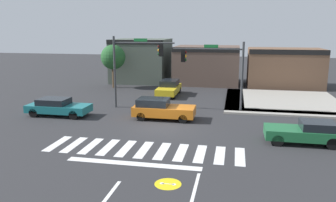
{
  "coord_description": "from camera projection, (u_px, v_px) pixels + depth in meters",
  "views": [
    {
      "loc": [
        4.73,
        -21.45,
        6.52
      ],
      "look_at": [
        0.57,
        -0.59,
        1.93
      ],
      "focal_mm": 36.19,
      "sensor_mm": 36.0,
      "label": 1
    }
  ],
  "objects": [
    {
      "name": "car_yellow",
      "position": [
        169.0,
        88.0,
        33.44
      ],
      "size": [
        1.84,
        4.45,
        1.46
      ],
      "rotation": [
        0.0,
        0.0,
        -1.57
      ],
      "color": "gold",
      "rests_on": "ground_plane"
    },
    {
      "name": "traffic_signal_northeast",
      "position": [
        215.0,
        64.0,
        26.53
      ],
      "size": [
        5.57,
        0.32,
        5.51
      ],
      "rotation": [
        0.0,
        0.0,
        3.14
      ],
      "color": "#383A3D",
      "rests_on": "ground_plane"
    },
    {
      "name": "car_orange",
      "position": [
        161.0,
        109.0,
        24.65
      ],
      "size": [
        4.45,
        1.88,
        1.5
      ],
      "color": "orange",
      "rests_on": "ground_plane"
    },
    {
      "name": "storefront_row",
      "position": [
        203.0,
        64.0,
        40.39
      ],
      "size": [
        24.22,
        6.6,
        5.21
      ],
      "color": "#4C564C",
      "rests_on": "ground_plane"
    },
    {
      "name": "roadside_tree",
      "position": [
        113.0,
        57.0,
        37.18
      ],
      "size": [
        2.71,
        2.71,
        4.75
      ],
      "color": "#4C3823",
      "rests_on": "ground_plane"
    },
    {
      "name": "bike_detector_marking",
      "position": [
        168.0,
        184.0,
        14.45
      ],
      "size": [
        1.16,
        1.16,
        0.01
      ],
      "color": "yellow",
      "rests_on": "ground_plane"
    },
    {
      "name": "traffic_signal_northwest",
      "position": [
        135.0,
        60.0,
        27.35
      ],
      "size": [
        5.09,
        0.32,
        5.89
      ],
      "color": "#383A3D",
      "rests_on": "ground_plane"
    },
    {
      "name": "crosswalk_near",
      "position": [
        144.0,
        150.0,
        18.53
      ],
      "size": [
        10.83,
        2.64,
        0.01
      ],
      "color": "silver",
      "rests_on": "ground_plane"
    },
    {
      "name": "ground_plane",
      "position": [
        161.0,
        127.0,
        22.84
      ],
      "size": [
        120.0,
        120.0,
        0.0
      ],
      "primitive_type": "plane",
      "color": "#2B2B2D"
    },
    {
      "name": "car_green",
      "position": [
        306.0,
        132.0,
        19.4
      ],
      "size": [
        4.21,
        1.8,
        1.34
      ],
      "rotation": [
        0.0,
        0.0,
        3.14
      ],
      "color": "#1E6638",
      "rests_on": "ground_plane"
    },
    {
      "name": "car_teal",
      "position": [
        58.0,
        107.0,
        25.61
      ],
      "size": [
        4.73,
        1.87,
        1.33
      ],
      "color": "#196B70",
      "rests_on": "ground_plane"
    },
    {
      "name": "curb_corner_northeast",
      "position": [
        277.0,
        102.0,
        30.23
      ],
      "size": [
        10.0,
        10.6,
        0.15
      ],
      "color": "#9E998E",
      "rests_on": "ground_plane"
    }
  ]
}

